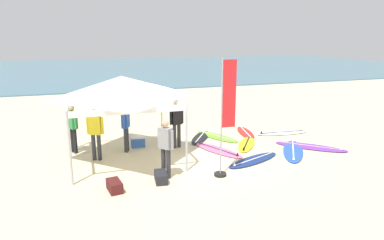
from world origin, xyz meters
name	(u,v)px	position (x,y,z in m)	size (l,w,h in m)	color
ground_plane	(199,162)	(0.00, 0.00, 0.00)	(80.00, 80.00, 0.00)	beige
sea	(109,69)	(0.00, 33.41, 0.05)	(80.00, 36.00, 0.10)	teal
canopy_tent	(122,87)	(-2.21, 1.07, 2.39)	(3.39, 3.39, 2.75)	#B7B7BC
surfboard_yellow	(246,144)	(2.30, 1.18, 0.04)	(1.58, 1.98, 0.19)	yellow
surfboard_navy	(253,160)	(1.74, -0.43, 0.04)	(2.29, 1.40, 0.19)	navy
surfboard_red	(245,132)	(2.98, 2.64, 0.04)	(0.91, 2.01, 0.19)	red
surfboard_blue	(293,151)	(3.51, -0.03, 0.04)	(1.92, 2.47, 0.19)	blue
surfboard_lime	(217,136)	(1.61, 2.46, 0.04)	(1.44, 2.22, 0.19)	#7AD12D
surfboard_white	(282,133)	(4.40, 2.12, 0.04)	(2.31, 0.78, 0.19)	white
surfboard_black	(200,137)	(0.95, 2.54, 0.04)	(1.53, 1.97, 0.19)	black
surfboard_purple	(311,147)	(4.39, 0.18, 0.04)	(2.31, 2.24, 0.19)	purple
surfboard_pink	(218,150)	(1.02, 0.87, 0.04)	(1.46, 2.30, 0.19)	pink
person_yellow	(95,131)	(-3.10, 1.25, 0.99)	(0.53, 0.32, 1.71)	#2D2D33
person_grey	(166,145)	(-1.28, -0.85, 0.99)	(0.40, 0.45, 1.71)	#2D2D33
person_green	(73,125)	(-3.81, 2.25, 0.99)	(0.37, 0.49, 1.71)	black
person_black	(177,121)	(-0.25, 1.71, 0.99)	(0.54, 0.29, 1.71)	#2D2D33
person_blue	(126,124)	(-2.06, 1.82, 0.99)	(0.34, 0.52, 1.71)	#2D2D33
banner_flag	(225,123)	(0.36, -1.22, 1.57)	(0.60, 0.36, 3.40)	#99999E
gear_bag_near_tent	(114,186)	(-2.79, -1.31, 0.14)	(0.60, 0.32, 0.28)	#4C1919
gear_bag_by_pole	(161,177)	(-1.50, -1.11, 0.14)	(0.60, 0.32, 0.28)	#232328
cooler_box	(138,141)	(-1.60, 2.23, 0.20)	(0.50, 0.36, 0.39)	#2D60B7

